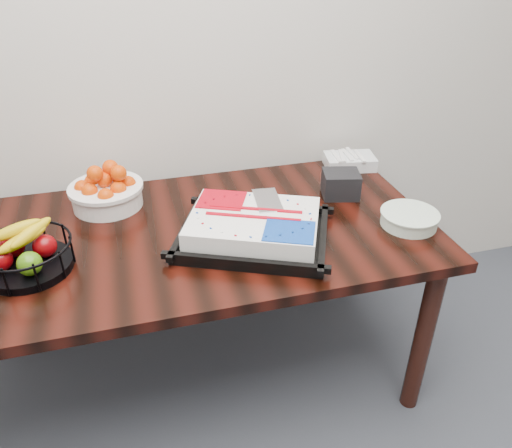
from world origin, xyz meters
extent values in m
plane|color=silver|center=(0.00, 2.50, 1.35)|extent=(5.00, 0.00, 5.00)
cube|color=black|center=(0.00, 2.00, 0.73)|extent=(1.80, 0.90, 0.04)
cylinder|color=black|center=(0.82, 1.63, 0.35)|extent=(0.07, 0.07, 0.71)
cylinder|color=black|center=(0.82, 2.37, 0.35)|extent=(0.07, 0.07, 0.71)
cube|color=black|center=(0.22, 1.88, 0.76)|extent=(0.62, 0.56, 0.02)
cube|color=white|center=(0.22, 1.88, 0.81)|extent=(0.53, 0.48, 0.08)
cube|color=#A90312|center=(0.09, 1.97, 0.85)|extent=(0.21, 0.20, 0.00)
cube|color=#0D3998|center=(0.36, 1.80, 0.85)|extent=(0.21, 0.20, 0.00)
cube|color=silver|center=(0.26, 1.99, 0.85)|extent=(0.11, 0.18, 0.00)
cylinder|color=white|center=(-0.26, 2.27, 0.79)|extent=(0.27, 0.27, 0.09)
cylinder|color=white|center=(-0.26, 2.27, 0.83)|extent=(0.29, 0.29, 0.01)
cylinder|color=black|center=(-0.52, 1.90, 0.76)|extent=(0.27, 0.27, 0.03)
torus|color=black|center=(-0.52, 1.90, 0.85)|extent=(0.29, 0.29, 0.01)
cylinder|color=white|center=(0.80, 1.83, 0.77)|extent=(0.20, 0.20, 0.05)
cylinder|color=white|center=(0.80, 1.83, 0.80)|extent=(0.21, 0.21, 0.01)
cube|color=silver|center=(0.80, 2.35, 0.78)|extent=(0.24, 0.18, 0.05)
cube|color=black|center=(0.65, 2.11, 0.80)|extent=(0.17, 0.15, 0.10)
camera|label=1|loc=(-0.16, 0.46, 1.71)|focal=35.00mm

